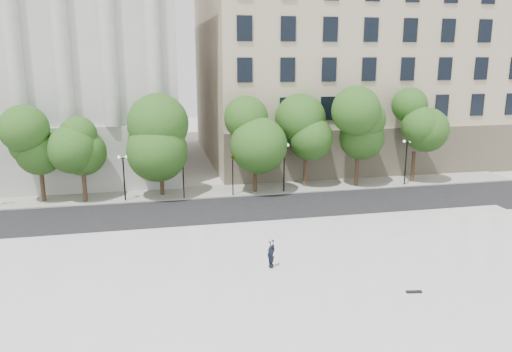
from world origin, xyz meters
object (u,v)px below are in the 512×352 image
at_px(traffic_light_east, 233,155).
at_px(skateboard, 414,292).
at_px(person_lying, 271,264).
at_px(traffic_light_west, 183,157).

relative_size(traffic_light_east, skateboard, 5.26).
relative_size(person_lying, skateboard, 2.03).
relative_size(traffic_light_west, skateboard, 5.33).
bearing_deg(person_lying, traffic_light_west, 61.74).
height_order(traffic_light_east, skateboard, traffic_light_east).
bearing_deg(traffic_light_west, skateboard, -64.12).
height_order(traffic_light_west, skateboard, traffic_light_west).
bearing_deg(skateboard, traffic_light_east, 114.44).
distance_m(person_lying, skateboard, 7.70).
bearing_deg(traffic_light_east, skateboard, -74.37).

